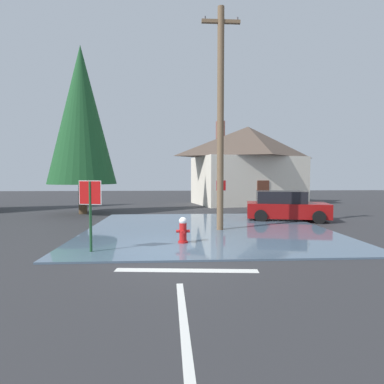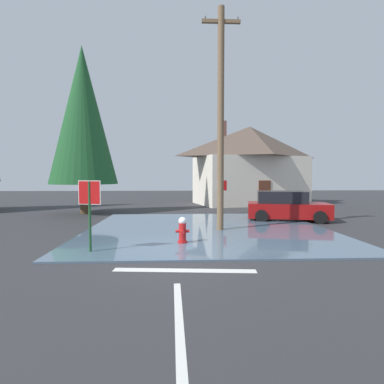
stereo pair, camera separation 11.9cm
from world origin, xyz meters
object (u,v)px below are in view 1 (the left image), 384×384
(stop_sign_near, at_px, (90,202))
(stop_sign_far, at_px, (221,190))
(fire_hydrant, at_px, (183,231))
(pine_tree_mid_left, at_px, (81,115))
(utility_pole, at_px, (220,116))
(parked_car, at_px, (285,206))
(house, at_px, (248,164))

(stop_sign_near, xyz_separation_m, stop_sign_far, (5.32, 9.24, -0.10))
(fire_hydrant, bearing_deg, stop_sign_far, 72.76)
(pine_tree_mid_left, bearing_deg, stop_sign_far, -5.82)
(fire_hydrant, height_order, pine_tree_mid_left, pine_tree_mid_left)
(utility_pole, distance_m, pine_tree_mid_left, 10.07)
(pine_tree_mid_left, bearing_deg, utility_pole, -40.48)
(fire_hydrant, xyz_separation_m, parked_car, (5.52, 5.42, 0.28))
(house, xyz_separation_m, pine_tree_mid_left, (-11.78, -6.19, 2.70))
(stop_sign_near, relative_size, utility_pole, 0.24)
(house, bearing_deg, pine_tree_mid_left, -152.27)
(stop_sign_near, xyz_separation_m, house, (8.62, 16.30, 1.78))
(stop_sign_near, distance_m, fire_hydrant, 3.21)
(stop_sign_near, bearing_deg, stop_sign_far, 60.05)
(stop_sign_near, height_order, house, house)
(house, height_order, pine_tree_mid_left, pine_tree_mid_left)
(stop_sign_near, relative_size, house, 0.22)
(fire_hydrant, distance_m, utility_pole, 5.29)
(stop_sign_near, height_order, utility_pole, utility_pole)
(utility_pole, distance_m, parked_car, 6.34)
(fire_hydrant, distance_m, house, 16.51)
(utility_pole, relative_size, parked_car, 2.11)
(stop_sign_near, bearing_deg, utility_pole, 39.15)
(fire_hydrant, relative_size, house, 0.09)
(utility_pole, bearing_deg, fire_hydrant, -123.24)
(parked_car, relative_size, pine_tree_mid_left, 0.43)
(parked_car, bearing_deg, pine_tree_mid_left, 162.72)
(fire_hydrant, relative_size, parked_car, 0.21)
(fire_hydrant, distance_m, pine_tree_mid_left, 12.15)
(fire_hydrant, bearing_deg, parked_car, 44.51)
(house, bearing_deg, stop_sign_near, -117.87)
(stop_sign_far, bearing_deg, parked_car, -42.09)
(utility_pole, height_order, house, utility_pole)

